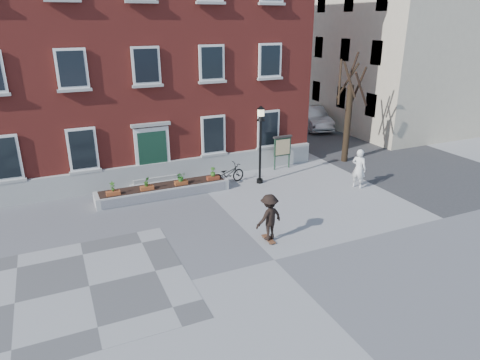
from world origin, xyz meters
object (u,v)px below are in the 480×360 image
bystander (359,169)px  parked_car (312,118)px  lamp_post (260,134)px  bicycle (228,174)px  notice_board (282,147)px  skateboarder (269,217)px

bystander → parked_car: bearing=-49.5°
lamp_post → parked_car: bearing=44.7°
bicycle → notice_board: notice_board is taller
bystander → notice_board: 4.49m
bicycle → skateboarder: size_ratio=1.05×
parked_car → skateboarder: size_ratio=2.63×
bicycle → lamp_post: bearing=-122.6°
skateboarder → lamp_post: bearing=66.4°
lamp_post → bystander: bearing=-32.0°
lamp_post → skateboarder: lamp_post is taller
bicycle → skateboarder: skateboarder is taller
lamp_post → notice_board: (2.11, 1.47, -1.28)m
parked_car → notice_board: size_ratio=2.62×
skateboarder → bystander: bearing=24.7°
bicycle → parked_car: size_ratio=0.40×
bicycle → bystander: (5.62, -3.09, 0.47)m
bicycle → skateboarder: bearing=158.2°
parked_car → notice_board: bearing=-120.6°
lamp_post → notice_board: bearing=34.8°
bystander → skateboarder: 7.17m
bystander → notice_board: size_ratio=1.05×
bystander → lamp_post: (-4.09, 2.56, 1.56)m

